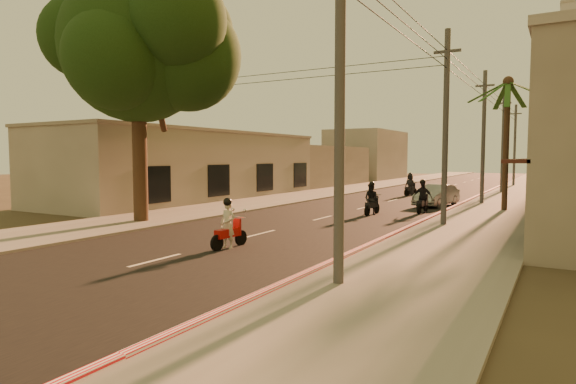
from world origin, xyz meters
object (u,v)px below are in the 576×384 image
object	(u,v)px
scooter_red	(228,226)
scooter_mid_a	(372,200)
palm_tree	(508,89)
parked_car	(436,196)
broadleaf_tree	(146,47)
scooter_far_a	(410,185)
scooter_mid_b	(422,198)

from	to	relation	value
scooter_red	scooter_mid_a	world-z (taller)	scooter_mid_a
palm_tree	parked_car	xyz separation A→B (m)	(-4.21, 1.32, -6.44)
broadleaf_tree	scooter_far_a	xyz separation A→B (m)	(6.47, 23.05, -7.60)
scooter_mid_b	scooter_far_a	world-z (taller)	scooter_mid_b
scooter_red	broadleaf_tree	bearing A→B (deg)	160.05
palm_tree	scooter_mid_a	size ratio (longest dim) A/B	4.29
palm_tree	broadleaf_tree	bearing A→B (deg)	-136.52
scooter_mid_b	parked_car	size ratio (longest dim) A/B	0.44
scooter_mid_b	scooter_far_a	bearing A→B (deg)	109.81
palm_tree	scooter_far_a	size ratio (longest dim) A/B	4.23
parked_car	scooter_red	bearing A→B (deg)	-89.23
scooter_red	scooter_far_a	distance (m)	26.45
parked_car	scooter_mid_a	bearing A→B (deg)	-97.07
broadleaf_tree	palm_tree	xyz separation A→B (m)	(14.61, 13.86, -1.33)
broadleaf_tree	scooter_red	world-z (taller)	broadleaf_tree
broadleaf_tree	scooter_mid_b	world-z (taller)	broadleaf_tree
palm_tree	scooter_mid_b	xyz separation A→B (m)	(-4.03, -3.05, -6.28)
scooter_red	parked_car	distance (m)	18.81
scooter_mid_a	scooter_mid_b	size ratio (longest dim) A/B	0.96
broadleaf_tree	scooter_mid_b	bearing A→B (deg)	45.58
scooter_red	scooter_far_a	xyz separation A→B (m)	(-0.90, 26.44, 0.08)
scooter_far_a	scooter_red	bearing A→B (deg)	-74.88
scooter_far_a	scooter_mid_a	bearing A→B (deg)	-69.43
scooter_mid_a	parked_car	xyz separation A→B (m)	(2.05, 6.65, -0.13)
scooter_red	scooter_mid_b	distance (m)	14.55
scooter_far_a	parked_car	size ratio (longest dim) A/B	0.43
palm_tree	scooter_mid_a	xyz separation A→B (m)	(-6.26, -5.33, -6.30)
palm_tree	parked_car	world-z (taller)	palm_tree
palm_tree	scooter_mid_b	world-z (taller)	palm_tree
scooter_red	scooter_mid_b	xyz separation A→B (m)	(3.23, 14.19, 0.08)
palm_tree	scooter_red	world-z (taller)	palm_tree
scooter_far_a	parked_car	bearing A→B (deg)	-50.26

